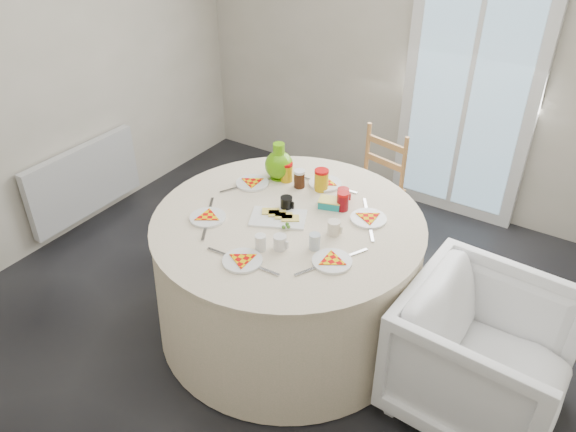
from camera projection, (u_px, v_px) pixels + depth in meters
The scene contains 14 objects.
floor at pixel (280, 330), 3.51m from camera, with size 4.00×4.00×0.00m, color black.
wall_back at pixel (426, 43), 4.20m from camera, with size 4.00×0.02×2.60m, color #BCB5A3.
wall_left at pixel (26, 70), 3.70m from camera, with size 0.02×4.00×2.60m, color #BCB5A3.
glass_door at pixel (470, 88), 4.12m from camera, with size 1.00×0.08×2.10m, color silver.
radiator at pixel (84, 181), 4.32m from camera, with size 0.07×1.00×0.55m, color silver.
table at pixel (288, 275), 3.38m from camera, with size 1.59×1.59×0.81m, color beige.
wooden_chair at pixel (370, 185), 4.09m from camera, with size 0.39×0.37×0.86m, color #AE773C, non-canonical shape.
armchair at pixel (484, 353), 2.84m from camera, with size 0.79×0.74×0.82m, color white.
place_settings at pixel (288, 220), 3.16m from camera, with size 1.11×1.11×0.02m, color white, non-canonical shape.
jar_cluster at pixel (312, 188), 3.36m from camera, with size 0.52×0.26×0.15m, color brown, non-canonical shape.
butter_tub at pixel (330, 206), 3.26m from camera, with size 0.13×0.09×0.05m, color teal.
green_pitcher at pixel (279, 165), 3.50m from camera, with size 0.18×0.18×0.23m, color #509C07, non-canonical shape.
cheese_platter at pixel (278, 220), 3.16m from camera, with size 0.31×0.20×0.04m, color silver, non-canonical shape.
mugs_glasses at pixel (302, 224), 3.06m from camera, with size 0.53×0.53×0.10m, color gray, non-canonical shape.
Camera 1 is at (1.42, -2.11, 2.53)m, focal length 35.00 mm.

